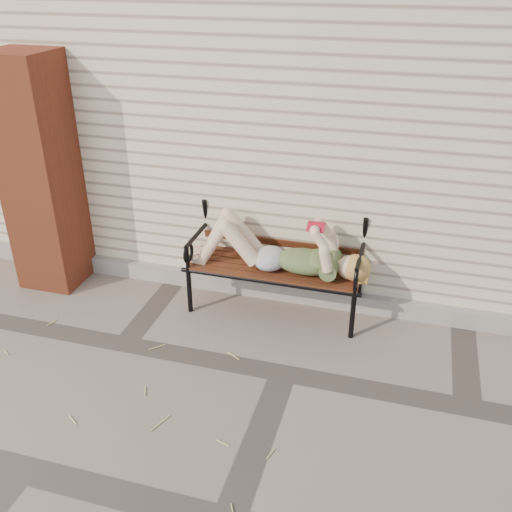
% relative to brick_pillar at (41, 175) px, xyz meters
% --- Properties ---
extents(ground, '(80.00, 80.00, 0.00)m').
position_rel_brick_pillar_xyz_m(ground, '(2.30, -0.75, -1.00)').
color(ground, gray).
rests_on(ground, ground).
extents(house_wall, '(8.00, 4.00, 3.00)m').
position_rel_brick_pillar_xyz_m(house_wall, '(2.30, 2.25, 0.50)').
color(house_wall, beige).
rests_on(house_wall, ground).
extents(foundation_strip, '(8.00, 0.10, 0.15)m').
position_rel_brick_pillar_xyz_m(foundation_strip, '(2.30, 0.22, -0.93)').
color(foundation_strip, '#A39E93').
rests_on(foundation_strip, ground).
extents(brick_pillar, '(0.50, 0.50, 2.00)m').
position_rel_brick_pillar_xyz_m(brick_pillar, '(0.00, 0.00, 0.00)').
color(brick_pillar, '#9D4223').
rests_on(brick_pillar, ground).
extents(garden_bench, '(1.52, 0.60, 0.98)m').
position_rel_brick_pillar_xyz_m(garden_bench, '(2.03, 0.12, -0.45)').
color(garden_bench, black).
rests_on(garden_bench, ground).
extents(reading_woman, '(1.43, 0.32, 0.45)m').
position_rel_brick_pillar_xyz_m(reading_woman, '(2.05, -0.00, -0.42)').
color(reading_woman, '#0A3046').
rests_on(reading_woman, ground).
extents(straw_scatter, '(2.61, 1.61, 0.01)m').
position_rel_brick_pillar_xyz_m(straw_scatter, '(1.55, -1.45, -0.99)').
color(straw_scatter, '#D8CE69').
rests_on(straw_scatter, ground).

